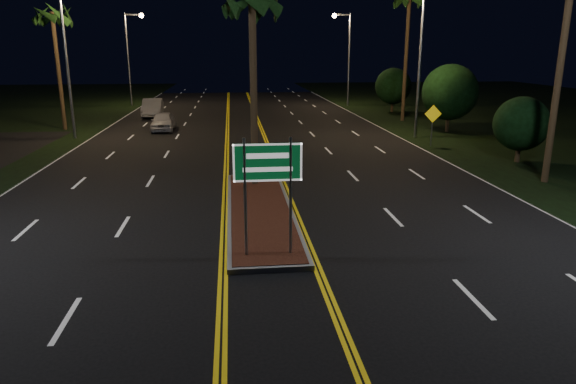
{
  "coord_description": "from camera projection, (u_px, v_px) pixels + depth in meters",
  "views": [
    {
      "loc": [
        -0.89,
        -10.17,
        5.51
      ],
      "look_at": [
        0.53,
        2.76,
        1.9
      ],
      "focal_mm": 32.0,
      "sensor_mm": 36.0,
      "label": 1
    }
  ],
  "objects": [
    {
      "name": "ground",
      "position": [
        278.0,
        309.0,
        11.31
      ],
      "size": [
        120.0,
        120.0,
        0.0
      ],
      "primitive_type": "plane",
      "color": "black",
      "rests_on": "ground"
    },
    {
      "name": "median_island",
      "position": [
        260.0,
        210.0,
        17.99
      ],
      "size": [
        2.25,
        10.25,
        0.17
      ],
      "color": "gray",
      "rests_on": "ground"
    },
    {
      "name": "highway_sign",
      "position": [
        268.0,
        174.0,
        13.35
      ],
      "size": [
        1.8,
        0.08,
        3.2
      ],
      "color": "gray",
      "rests_on": "ground"
    },
    {
      "name": "streetlight_left_mid",
      "position": [
        72.0,
        47.0,
        31.67
      ],
      "size": [
        1.91,
        0.44,
        9.0
      ],
      "color": "gray",
      "rests_on": "ground"
    },
    {
      "name": "streetlight_left_far",
      "position": [
        131.0,
        48.0,
        50.83
      ],
      "size": [
        1.91,
        0.44,
        9.0
      ],
      "color": "gray",
      "rests_on": "ground"
    },
    {
      "name": "streetlight_right_mid",
      "position": [
        415.0,
        48.0,
        31.99
      ],
      "size": [
        1.91,
        0.44,
        9.0
      ],
      "color": "gray",
      "rests_on": "ground"
    },
    {
      "name": "streetlight_right_far",
      "position": [
        346.0,
        48.0,
        51.14
      ],
      "size": [
        1.91,
        0.44,
        9.0
      ],
      "color": "gray",
      "rests_on": "ground"
    },
    {
      "name": "palm_median",
      "position": [
        252.0,
        2.0,
        19.42
      ],
      "size": [
        2.4,
        2.4,
        8.3
      ],
      "color": "#382819",
      "rests_on": "ground"
    },
    {
      "name": "palm_left_far",
      "position": [
        52.0,
        16.0,
        34.72
      ],
      "size": [
        2.4,
        2.4,
        8.8
      ],
      "color": "#382819",
      "rests_on": "ground"
    },
    {
      "name": "palm_right_far",
      "position": [
        409.0,
        0.0,
        38.95
      ],
      "size": [
        2.4,
        2.4,
        10.3
      ],
      "color": "#382819",
      "rests_on": "ground"
    },
    {
      "name": "shrub_near",
      "position": [
        521.0,
        124.0,
        25.62
      ],
      "size": [
        2.7,
        2.7,
        3.3
      ],
      "color": "#382819",
      "rests_on": "ground"
    },
    {
      "name": "shrub_mid",
      "position": [
        450.0,
        92.0,
        35.04
      ],
      "size": [
        3.78,
        3.78,
        4.62
      ],
      "color": "#382819",
      "rests_on": "ground"
    },
    {
      "name": "shrub_far",
      "position": [
        393.0,
        86.0,
        46.62
      ],
      "size": [
        3.24,
        3.24,
        3.96
      ],
      "color": "#382819",
      "rests_on": "ground"
    },
    {
      "name": "car_near",
      "position": [
        163.0,
        120.0,
        36.22
      ],
      "size": [
        2.04,
        4.57,
        1.51
      ],
      "primitive_type": "imported",
      "rotation": [
        0.0,
        0.0,
        0.02
      ],
      "color": "#B4B5BB",
      "rests_on": "ground"
    },
    {
      "name": "car_far",
      "position": [
        153.0,
        106.0,
        43.76
      ],
      "size": [
        2.58,
        5.39,
        1.75
      ],
      "primitive_type": "imported",
      "rotation": [
        0.0,
        0.0,
        0.06
      ],
      "color": "#A1A3AA",
      "rests_on": "ground"
    },
    {
      "name": "warning_sign",
      "position": [
        433.0,
        120.0,
        29.98
      ],
      "size": [
        1.02,
        0.08,
        2.42
      ],
      "rotation": [
        0.0,
        0.0,
        -0.01
      ],
      "color": "gray",
      "rests_on": "ground"
    }
  ]
}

